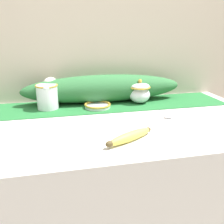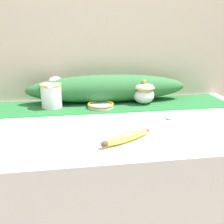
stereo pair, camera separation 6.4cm
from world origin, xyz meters
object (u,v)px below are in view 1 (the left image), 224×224
(cream_pitcher, at_px, (47,96))
(banana, at_px, (130,136))
(sugar_bowl, at_px, (140,92))
(small_dish, at_px, (98,105))
(spoon, at_px, (166,117))

(cream_pitcher, xyz_separation_m, banana, (0.28, -0.43, -0.05))
(sugar_bowl, bearing_deg, banana, -112.51)
(small_dish, bearing_deg, banana, -83.44)
(cream_pitcher, distance_m, sugar_bowl, 0.45)
(sugar_bowl, bearing_deg, spoon, -80.58)
(cream_pitcher, xyz_separation_m, small_dish, (0.23, -0.04, -0.05))
(banana, xyz_separation_m, spoon, (0.22, 0.19, -0.01))
(banana, relative_size, spoon, 1.37)
(sugar_bowl, distance_m, spoon, 0.25)
(cream_pitcher, bearing_deg, spoon, -25.98)
(cream_pitcher, relative_size, spoon, 0.87)
(small_dish, height_order, banana, banana)
(cream_pitcher, relative_size, sugar_bowl, 1.01)
(sugar_bowl, distance_m, banana, 0.46)
(cream_pitcher, distance_m, banana, 0.51)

